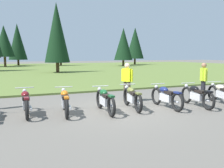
# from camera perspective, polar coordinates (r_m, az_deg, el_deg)

# --- Properties ---
(ground_plane) EXTENTS (140.00, 140.00, 0.00)m
(ground_plane) POSITION_cam_1_polar(r_m,az_deg,el_deg) (9.15, 1.50, -6.01)
(ground_plane) COLOR #605B54
(grass_moorland) EXTENTS (80.00, 44.00, 0.10)m
(grass_moorland) POSITION_cam_1_polar(r_m,az_deg,el_deg) (34.76, -17.16, 3.20)
(grass_moorland) COLOR #5B7033
(grass_moorland) RESTS_ON ground
(forest_treeline) EXTENTS (39.98, 24.18, 8.78)m
(forest_treeline) POSITION_cam_1_polar(r_m,az_deg,el_deg) (39.54, -22.45, 9.81)
(forest_treeline) COLOR #47331E
(forest_treeline) RESTS_ON ground
(motorcycle_maroon) EXTENTS (0.62, 2.10, 0.88)m
(motorcycle_maroon) POSITION_cam_1_polar(r_m,az_deg,el_deg) (8.80, -19.20, -3.99)
(motorcycle_maroon) COLOR black
(motorcycle_maroon) RESTS_ON ground
(motorcycle_orange) EXTENTS (0.62, 2.09, 0.88)m
(motorcycle_orange) POSITION_cam_1_polar(r_m,az_deg,el_deg) (8.63, -10.74, -3.93)
(motorcycle_orange) COLOR black
(motorcycle_orange) RESTS_ON ground
(motorcycle_british_green) EXTENTS (0.62, 2.10, 0.88)m
(motorcycle_british_green) POSITION_cam_1_polar(r_m,az_deg,el_deg) (8.74, -1.62, -3.69)
(motorcycle_british_green) COLOR black
(motorcycle_british_green) RESTS_ON ground
(motorcycle_olive) EXTENTS (0.64, 2.09, 0.88)m
(motorcycle_olive) POSITION_cam_1_polar(r_m,az_deg,el_deg) (9.32, 4.64, -3.05)
(motorcycle_olive) COLOR black
(motorcycle_olive) RESTS_ON ground
(motorcycle_navy) EXTENTS (0.62, 2.10, 0.88)m
(motorcycle_navy) POSITION_cam_1_polar(r_m,az_deg,el_deg) (9.68, 12.32, -2.82)
(motorcycle_navy) COLOR black
(motorcycle_navy) RESTS_ON ground
(motorcycle_black) EXTENTS (0.62, 2.10, 0.88)m
(motorcycle_black) POSITION_cam_1_polar(r_m,az_deg,el_deg) (10.27, 18.86, -2.48)
(motorcycle_black) COLOR black
(motorcycle_black) RESTS_ON ground
(motorcycle_cream) EXTENTS (0.74, 2.06, 0.88)m
(motorcycle_cream) POSITION_cam_1_polar(r_m,az_deg,el_deg) (11.12, 24.00, -2.02)
(motorcycle_cream) COLOR black
(motorcycle_cream) RESTS_ON ground
(rider_checking_bike) EXTENTS (0.39, 0.46, 1.67)m
(rider_checking_bike) POSITION_cam_1_polar(r_m,az_deg,el_deg) (10.65, 3.48, 0.96)
(rider_checking_bike) COLOR #4C4233
(rider_checking_bike) RESTS_ON ground
(rider_in_hivis_vest) EXTENTS (0.36, 0.50, 1.67)m
(rider_in_hivis_vest) POSITION_cam_1_polar(r_m,az_deg,el_deg) (11.65, 20.27, 1.05)
(rider_in_hivis_vest) COLOR black
(rider_in_hivis_vest) RESTS_ON ground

